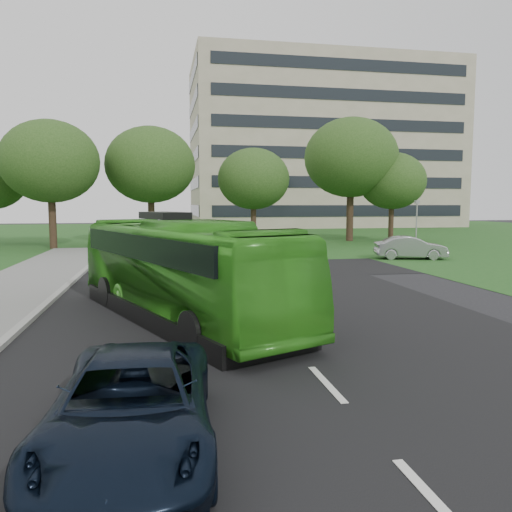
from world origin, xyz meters
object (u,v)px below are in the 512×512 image
at_px(tree_park_a, 50,162).
at_px(tree_park_e, 392,181).
at_px(tree_park_c, 253,179).
at_px(sedan, 410,248).
at_px(bus, 180,270).
at_px(camera_pole, 417,218).
at_px(office_building, 321,147).
at_px(tree_park_d, 351,158).
at_px(tree_park_b, 150,165).
at_px(suv, 132,405).

xyz_separation_m(tree_park_a, tree_park_e, (29.66, 2.43, -1.14)).
xyz_separation_m(tree_park_c, sedan, (7.59, -14.11, -4.94)).
bearing_deg(tree_park_a, bus, -71.21).
height_order(tree_park_c, camera_pole, tree_park_c).
bearing_deg(office_building, tree_park_d, -103.17).
bearing_deg(bus, camera_pole, 23.57).
bearing_deg(tree_park_b, tree_park_e, -2.49).
distance_m(sedan, suv, 27.46).
relative_size(tree_park_a, tree_park_c, 1.19).
bearing_deg(tree_park_d, bus, -119.99).
height_order(tree_park_c, suv, tree_park_c).
relative_size(tree_park_a, sedan, 2.24).
height_order(office_building, tree_park_e, office_building).
xyz_separation_m(suv, camera_pole, (19.60, 28.00, 1.76)).
bearing_deg(tree_park_d, tree_park_c, -172.56).
bearing_deg(tree_park_d, sedan, -97.03).
distance_m(tree_park_d, sedan, 16.99).
bearing_deg(bus, tree_park_a, 85.52).
relative_size(tree_park_b, suv, 2.08).
distance_m(tree_park_b, sedan, 23.40).
relative_size(tree_park_d, tree_park_e, 1.39).
height_order(office_building, camera_pole, office_building).
xyz_separation_m(office_building, tree_park_d, (-7.57, -32.36, -4.72)).
bearing_deg(sedan, office_building, 3.55).
height_order(tree_park_e, bus, tree_park_e).
relative_size(office_building, bus, 3.65).
bearing_deg(tree_park_e, suv, -120.64).
bearing_deg(tree_park_e, office_building, 83.49).
distance_m(sedan, camera_pole, 6.95).
bearing_deg(bus, office_building, 45.06).
bearing_deg(sedan, tree_park_e, -6.59).
relative_size(bus, suv, 2.24).
xyz_separation_m(tree_park_c, bus, (-7.50, -28.19, -4.15)).
xyz_separation_m(office_building, suv, (-25.56, -69.96, -11.82)).
distance_m(tree_park_b, tree_park_e, 22.18).
height_order(sedan, suv, sedan).
relative_size(office_building, tree_park_e, 4.84).
relative_size(tree_park_a, tree_park_e, 1.20).
bearing_deg(sedan, bus, 147.78).
bearing_deg(tree_park_c, tree_park_d, 7.44).
xyz_separation_m(tree_park_a, tree_park_c, (16.40, 2.04, -1.09)).
xyz_separation_m(office_building, camera_pole, (-5.96, -41.96, -10.06)).
distance_m(tree_park_b, camera_pole, 22.63).
bearing_deg(tree_park_b, camera_pole, -25.96).
xyz_separation_m(office_building, tree_park_c, (-17.06, -33.60, -6.82)).
distance_m(tree_park_c, tree_park_d, 9.79).
height_order(tree_park_d, tree_park_e, tree_park_d).
distance_m(tree_park_b, tree_park_d, 18.37).
distance_m(office_building, tree_park_a, 49.21).
height_order(office_building, bus, office_building).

